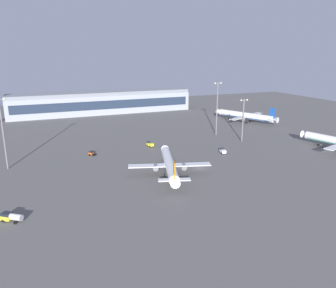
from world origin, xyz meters
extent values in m
plane|color=#605E5B|center=(0.00, 0.00, 0.00)|extent=(416.00, 416.00, 0.00)
cube|color=#9EA3AD|center=(-10.36, 141.13, 7.00)|extent=(134.95, 22.00, 14.00)
cube|color=#263347|center=(-10.36, 129.93, 7.70)|extent=(129.55, 0.40, 6.16)
cube|color=gray|center=(-10.36, 141.13, 15.20)|extent=(134.95, 19.80, 2.40)
cylinder|color=white|center=(-13.58, -1.18, 3.99)|extent=(13.67, 34.58, 3.70)
cone|color=white|center=(-8.17, 16.69, 3.99)|extent=(4.04, 3.25, 3.51)
cone|color=white|center=(-19.04, -19.24, 3.99)|extent=(3.97, 3.57, 3.33)
cube|color=white|center=(-13.86, -2.12, 3.79)|extent=(30.92, 12.73, 0.34)
cube|color=white|center=(-18.50, -17.48, 4.18)|extent=(10.92, 5.33, 0.34)
cube|color=orange|center=(-18.42, -17.20, 7.15)|extent=(1.18, 3.06, 6.32)
cylinder|color=slate|center=(-18.98, -0.57, 3.11)|extent=(3.06, 3.97, 2.14)
cylinder|color=slate|center=(-8.74, -3.66, 3.11)|extent=(3.06, 3.97, 2.14)
cube|color=orange|center=(-13.58, -1.18, 2.97)|extent=(12.51, 31.79, 0.35)
cylinder|color=#333338|center=(-10.33, 9.54, 2.26)|extent=(0.27, 0.27, 3.45)
cylinder|color=black|center=(-10.33, 9.54, 0.53)|extent=(0.68, 1.14, 1.07)
cylinder|color=#333338|center=(-16.33, -2.89, 2.26)|extent=(0.27, 0.27, 3.45)
cylinder|color=black|center=(-16.33, -2.89, 0.53)|extent=(0.68, 1.14, 1.07)
cylinder|color=#333338|center=(-12.23, -4.13, 2.26)|extent=(0.27, 0.27, 3.45)
cylinder|color=black|center=(-12.23, -4.13, 0.53)|extent=(0.68, 1.14, 1.07)
cone|color=white|center=(67.93, 14.87, 4.25)|extent=(4.27, 3.40, 3.74)
cylinder|color=#333338|center=(70.05, 7.19, 2.41)|extent=(0.29, 0.29, 3.68)
cylinder|color=black|center=(70.05, 7.19, 0.57)|extent=(0.70, 1.21, 1.14)
cylinder|color=silver|center=(70.12, 69.95, 4.51)|extent=(19.94, 37.83, 4.18)
cone|color=silver|center=(61.52, 89.22, 4.51)|extent=(4.70, 4.03, 3.97)
cone|color=silver|center=(78.81, 50.48, 4.51)|extent=(4.69, 4.34, 3.76)
cube|color=silver|center=(70.57, 68.94, 4.29)|extent=(33.91, 18.35, 0.38)
cube|color=silver|center=(77.96, 52.38, 4.73)|extent=(12.11, 7.34, 0.38)
cube|color=#19479E|center=(77.82, 52.68, 8.08)|extent=(1.73, 3.35, 7.14)
cylinder|color=slate|center=(65.05, 66.48, 3.52)|extent=(3.82, 4.60, 2.42)
cylinder|color=slate|center=(76.09, 71.41, 3.52)|extent=(3.82, 4.60, 2.42)
cube|color=#19479E|center=(70.12, 69.95, 3.36)|extent=(18.27, 34.77, 0.40)
cylinder|color=#333338|center=(64.96, 81.51, 2.56)|extent=(0.31, 0.31, 3.90)
cylinder|color=black|center=(64.96, 81.51, 0.60)|extent=(0.89, 1.28, 1.21)
cylinder|color=#333338|center=(69.03, 66.45, 2.56)|extent=(0.31, 0.31, 3.90)
cylinder|color=black|center=(69.03, 66.45, 0.60)|extent=(0.89, 1.28, 1.21)
cylinder|color=#333338|center=(73.45, 68.42, 2.56)|extent=(0.31, 0.31, 3.90)
cylinder|color=black|center=(73.45, 68.42, 0.60)|extent=(0.89, 1.28, 1.21)
cube|color=white|center=(19.48, 15.12, 1.00)|extent=(2.35, 2.43, 1.10)
cube|color=#1E232D|center=(19.48, 15.12, 1.90)|extent=(2.15, 2.15, 0.70)
cube|color=white|center=(19.13, 13.26, 1.15)|extent=(2.32, 2.71, 1.40)
cylinder|color=black|center=(18.70, 15.56, 0.45)|extent=(0.46, 0.94, 0.90)
cylinder|color=black|center=(20.37, 15.25, 0.45)|extent=(0.46, 0.94, 0.90)
cylinder|color=black|center=(18.21, 12.92, 0.45)|extent=(0.46, 0.94, 0.90)
cylinder|color=black|center=(19.88, 12.61, 0.45)|extent=(0.46, 0.94, 0.90)
cube|color=yellow|center=(-69.12, -18.37, 1.05)|extent=(3.84, 3.74, 1.20)
cube|color=#1E232D|center=(-69.12, -18.37, 2.00)|extent=(3.44, 3.36, 0.70)
cylinder|color=silver|center=(-66.99, -20.03, 1.44)|extent=(4.42, 4.00, 1.80)
cylinder|color=black|center=(-70.09, -18.94, 0.45)|extent=(0.89, 0.79, 0.90)
cylinder|color=black|center=(-68.80, -17.29, 0.45)|extent=(0.89, 0.79, 0.90)
cylinder|color=black|center=(-67.06, -21.30, 0.45)|extent=(0.89, 0.79, 0.90)
cylinder|color=black|center=(-65.77, -19.64, 0.45)|extent=(0.89, 0.79, 0.90)
cube|color=yellow|center=(-8.13, 38.54, 1.00)|extent=(2.39, 2.47, 1.10)
cube|color=#1E232D|center=(-8.13, 38.54, 1.90)|extent=(2.19, 2.19, 0.70)
cube|color=yellow|center=(-7.74, 36.69, 1.15)|extent=(2.38, 2.75, 1.40)
cylinder|color=black|center=(-9.02, 38.65, 0.45)|extent=(0.48, 0.94, 0.90)
cylinder|color=black|center=(-7.36, 39.01, 0.45)|extent=(0.48, 0.94, 0.90)
cylinder|color=black|center=(-8.46, 36.02, 0.45)|extent=(0.48, 0.94, 0.90)
cylinder|color=black|center=(-6.80, 36.38, 0.45)|extent=(0.48, 0.94, 0.90)
cube|color=#D85919|center=(-37.43, 34.02, 0.90)|extent=(2.39, 2.41, 0.90)
cube|color=#1E232D|center=(-37.43, 34.02, 1.70)|extent=(2.15, 2.17, 0.70)
cylinder|color=black|center=(-38.09, 33.60, 0.45)|extent=(0.88, 0.81, 0.90)
cylinder|color=black|center=(-37.11, 34.73, 0.45)|extent=(0.88, 0.81, 0.90)
cylinder|color=black|center=(-36.54, 32.26, 0.45)|extent=(0.88, 0.81, 0.90)
cylinder|color=black|center=(-35.56, 33.40, 0.45)|extent=(0.88, 0.81, 0.90)
cylinder|color=slate|center=(-71.26, 28.39, 14.14)|extent=(0.70, 0.70, 28.29)
sphere|color=#F9EAB2|center=(-69.46, 28.39, 27.69)|extent=(0.90, 0.90, 0.90)
cylinder|color=slate|center=(34.08, 45.81, 14.73)|extent=(0.70, 0.70, 29.46)
cube|color=slate|center=(34.08, 45.81, 28.86)|extent=(4.80, 0.40, 0.40)
sphere|color=#F9EAB2|center=(32.28, 45.81, 28.86)|extent=(0.90, 0.90, 0.90)
sphere|color=#F9EAB2|center=(35.88, 45.81, 28.86)|extent=(0.90, 0.90, 0.90)
cylinder|color=slate|center=(39.76, 29.03, 11.08)|extent=(0.70, 0.70, 22.16)
cube|color=slate|center=(39.76, 29.03, 21.56)|extent=(4.80, 0.40, 0.40)
sphere|color=#F9EAB2|center=(37.96, 29.03, 21.56)|extent=(0.90, 0.90, 0.90)
sphere|color=#F9EAB2|center=(41.56, 29.03, 21.56)|extent=(0.90, 0.90, 0.90)
camera|label=1|loc=(-59.19, -111.90, 44.85)|focal=35.54mm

